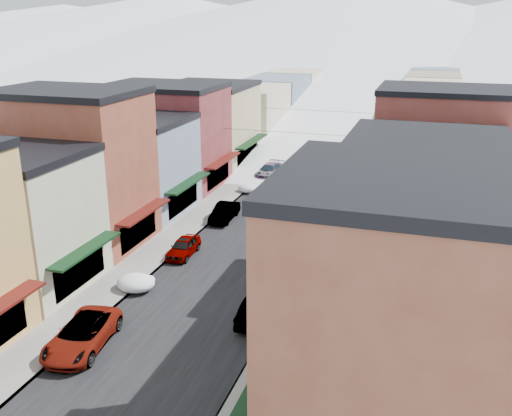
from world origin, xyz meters
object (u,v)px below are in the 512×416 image
Objects in this scene: car_silver_sedan at (183,247)px; trash_can at (304,260)px; car_green_sedan at (260,308)px; streetlamp_near at (328,212)px; car_white_suv at (82,335)px; car_dark_hatch at (224,212)px.

trash_can is (9.50, 0.32, -0.01)m from car_silver_sedan.
car_green_sedan is 4.46× the size of trash_can.
trash_can is at bearing -99.48° from streetlamp_near.
streetlamp_near is (10.30, 18.77, 2.10)m from car_white_suv.
car_dark_hatch is at bearing 86.75° from car_silver_sedan.
car_green_sedan reaches higher than car_dark_hatch.
car_white_suv is 1.27× the size of car_dark_hatch.
streetlamp_near reaches higher than car_silver_sedan.
car_dark_hatch is (0.20, 22.20, -0.05)m from car_white_suv.
car_white_suv is at bearing 36.19° from car_green_sedan.
car_dark_hatch is at bearing 138.48° from trash_can.
streetlamp_near is (1.70, 12.83, 2.13)m from car_green_sedan.
streetlamp_near is (10.10, -3.43, 2.16)m from car_dark_hatch.
car_white_suv is at bearing -91.89° from car_silver_sedan.
car_green_sedan is at bearing -97.55° from streetlamp_near.
trash_can is at bearing -42.73° from car_dark_hatch.
car_green_sedan is 8.08m from trash_can.
car_white_suv is 22.20m from car_dark_hatch.
car_silver_sedan is at bearing -153.58° from streetlamp_near.
car_silver_sedan is at bearing -92.57° from car_dark_hatch.
car_dark_hatch is at bearing 161.23° from streetlamp_near.
car_dark_hatch is 12.42m from trash_can.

